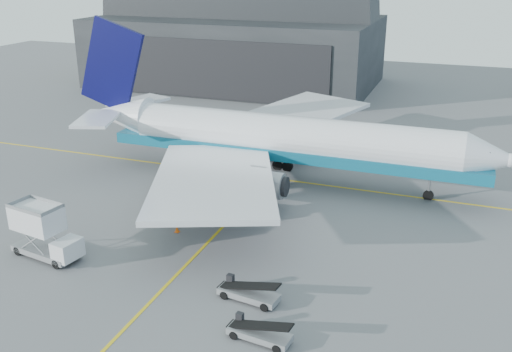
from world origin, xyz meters
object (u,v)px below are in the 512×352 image
at_px(airliner, 274,138).
at_px(pushback_tug, 255,209).
at_px(catering_truck, 43,232).
at_px(belt_loader_a, 248,293).
at_px(belt_loader_b, 259,333).

height_order(airliner, pushback_tug, airliner).
bearing_deg(catering_truck, pushback_tug, 54.64).
xyz_separation_m(belt_loader_a, belt_loader_b, (2.19, -3.86, -0.04)).
xyz_separation_m(pushback_tug, belt_loader_a, (4.30, -13.06, -0.11)).
height_order(pushback_tug, belt_loader_b, pushback_tug).
bearing_deg(pushback_tug, belt_loader_a, -76.40).
bearing_deg(belt_loader_a, pushback_tug, 115.75).
relative_size(airliner, belt_loader_a, 10.03).
relative_size(catering_truck, belt_loader_a, 1.35).
relative_size(catering_truck, belt_loader_b, 1.44).
relative_size(catering_truck, pushback_tug, 1.61).
bearing_deg(pushback_tug, catering_truck, -139.34).
bearing_deg(pushback_tug, belt_loader_b, -73.65).
bearing_deg(belt_loader_a, airliner, 111.77).
xyz_separation_m(airliner, belt_loader_b, (7.84, -26.10, -4.05)).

